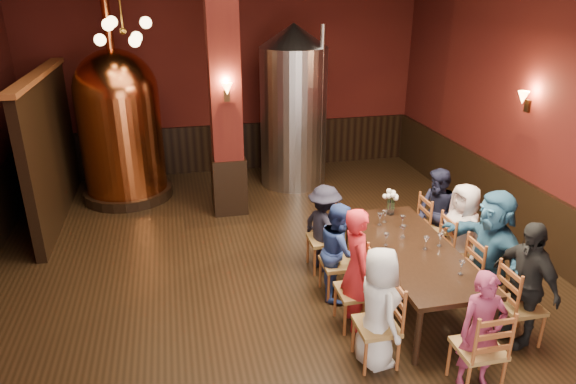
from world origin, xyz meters
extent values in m
plane|color=black|center=(0.00, 0.00, 0.00)|extent=(10.00, 10.00, 0.00)
cube|color=#46130F|center=(0.00, 5.00, 2.25)|extent=(8.00, 0.02, 4.50)
cube|color=#46130F|center=(4.00, 0.00, 2.25)|extent=(0.02, 10.00, 4.50)
cube|color=black|center=(3.96, 0.00, 0.50)|extent=(0.08, 9.90, 1.00)
cube|color=black|center=(0.00, 4.96, 0.50)|extent=(7.90, 0.08, 1.00)
cube|color=#46130F|center=(-0.30, 2.80, 2.25)|extent=(0.58, 0.58, 4.50)
cube|color=black|center=(-3.20, 3.20, 1.20)|extent=(0.22, 3.50, 2.40)
cube|color=black|center=(1.60, -0.52, 0.72)|extent=(1.02, 2.41, 0.06)
cylinder|color=black|center=(1.15, -1.66, 0.34)|extent=(0.07, 0.07, 0.69)
cylinder|color=black|center=(2.03, -1.66, 0.34)|extent=(0.07, 0.07, 0.69)
cylinder|color=black|center=(1.17, 0.62, 0.34)|extent=(0.07, 0.07, 0.69)
cylinder|color=black|center=(2.05, 0.62, 0.34)|extent=(0.07, 0.07, 0.69)
imported|color=silver|center=(0.74, -1.51, 0.68)|extent=(0.49, 0.70, 1.36)
imported|color=red|center=(0.75, -0.84, 0.75)|extent=(0.40, 0.57, 1.50)
imported|color=navy|center=(0.75, -0.18, 0.64)|extent=(0.45, 0.68, 1.28)
imported|color=black|center=(0.76, 0.49, 0.63)|extent=(0.73, 0.93, 1.26)
imported|color=black|center=(2.44, -1.53, 0.74)|extent=(0.53, 0.92, 1.48)
imported|color=#2B5D81|center=(2.45, -0.86, 0.78)|extent=(0.63, 1.50, 1.57)
imported|color=silver|center=(2.45, -0.20, 0.70)|extent=(0.59, 0.76, 1.39)
imported|color=black|center=(2.46, 0.47, 0.68)|extent=(0.48, 0.72, 1.35)
imported|color=#862C4C|center=(1.59, -2.07, 0.65)|extent=(0.50, 0.36, 1.29)
cylinder|color=black|center=(-2.11, 3.87, 0.09)|extent=(1.65, 1.65, 0.18)
cylinder|color=#C25E2C|center=(-2.11, 3.87, 1.10)|extent=(1.64, 1.64, 1.83)
sphere|color=#C25E2C|center=(-2.11, 3.87, 2.01)|extent=(1.46, 1.46, 1.46)
cylinder|color=#C25E2C|center=(-2.11, 3.87, 3.29)|extent=(0.15, 0.15, 1.19)
cylinder|color=#B2B2B7|center=(1.13, 3.90, 1.34)|extent=(1.55, 1.55, 2.69)
cone|color=#B2B2B7|center=(1.13, 3.90, 2.90)|extent=(1.29, 1.29, 0.43)
cylinder|color=#B2B2B7|center=(1.56, 3.47, 1.61)|extent=(0.09, 0.09, 3.01)
cylinder|color=white|center=(1.72, 0.48, 0.85)|extent=(0.11, 0.11, 0.20)
camera|label=1|loc=(-1.15, -5.64, 3.79)|focal=32.00mm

